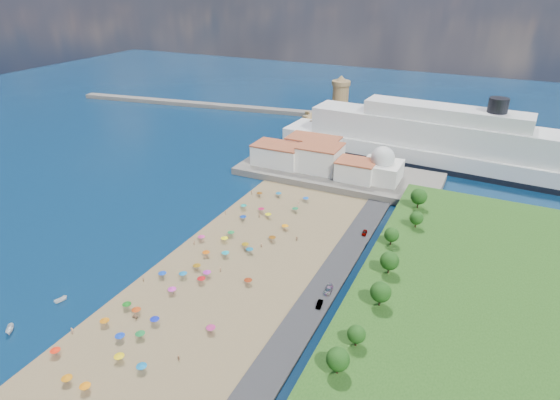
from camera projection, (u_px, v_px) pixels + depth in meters
The scene contains 13 objects.
ground at pixel (237, 249), 156.12m from camera, with size 700.00×700.00×0.00m, color #071938.
terrace at pixel (338, 174), 210.97m from camera, with size 90.00×36.00×3.00m, color #59544C.
jetty at pixel (320, 145), 248.10m from camera, with size 18.00×70.00×2.40m, color #59544C.
breakwater at pixel (211, 105), 322.65m from camera, with size 200.00×7.00×2.60m, color #59544C.
waterfront_buildings at pixel (312, 156), 213.78m from camera, with size 57.00×29.00×11.00m.
domed_building at pixel (382, 167), 198.35m from camera, with size 16.00×16.00×15.00m.
fortress at pixel (339, 120), 270.12m from camera, with size 40.00×40.00×32.40m.
cruise_ship at pixel (441, 144), 220.64m from camera, with size 160.40×33.75×34.81m.
beach_parasols at pixel (209, 262), 144.88m from camera, with size 31.61×111.14×2.20m.
beachgoers at pixel (223, 248), 154.59m from camera, with size 34.03×94.01×1.86m.
moored_boats at pixel (33, 317), 123.86m from camera, with size 4.94×18.39×1.62m.
parked_cars at pixel (338, 274), 140.27m from camera, with size 2.20×47.44×1.36m.
hillside_trees at pixel (386, 266), 129.15m from camera, with size 9.91×110.27×7.53m.
Camera 1 is at (70.46, -114.44, 82.36)m, focal length 30.00 mm.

